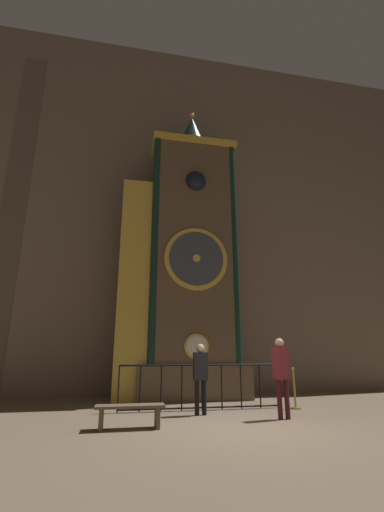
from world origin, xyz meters
TOP-DOWN VIEW (x-y plane):
  - ground_plane at (0.00, 0.00)m, footprint 28.00×28.00m
  - cathedral_back_wall at (-0.09, 6.17)m, footprint 24.00×0.32m
  - clock_tower at (-0.37, 4.80)m, footprint 4.40×1.82m
  - railing_fence at (-0.21, 2.55)m, footprint 4.37×0.05m
  - visitor_near at (-0.42, 1.81)m, footprint 0.34×0.23m
  - visitor_far at (1.30, 0.90)m, footprint 0.38×0.29m
  - stanchion_post at (2.29, 2.27)m, footprint 0.28×0.28m
  - visitor_bench at (-2.13, 0.54)m, footprint 1.35×0.40m

SIDE VIEW (x-z plane):
  - ground_plane at x=0.00m, z-range 0.00..0.00m
  - visitor_bench at x=-2.13m, z-range 0.10..0.54m
  - stanchion_post at x=2.29m, z-range -0.18..0.87m
  - railing_fence at x=-0.21m, z-range 0.06..1.20m
  - visitor_near at x=-0.42m, z-range 0.17..1.82m
  - visitor_far at x=1.30m, z-range 0.18..1.94m
  - clock_tower at x=-0.37m, z-range -0.88..10.06m
  - cathedral_back_wall at x=-0.09m, z-range -0.01..15.09m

